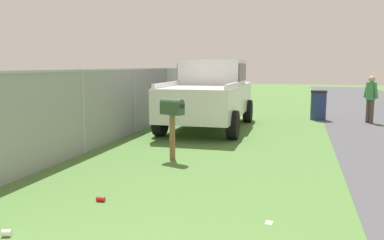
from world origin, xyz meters
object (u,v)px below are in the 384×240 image
trash_bin (318,105)px  pedestrian (371,96)px  pickup_truck (210,92)px  mailbox (172,111)px

trash_bin → pedestrian: 1.71m
pickup_truck → pedestrian: size_ratio=3.13×
mailbox → pickup_truck: 4.29m
pickup_truck → pedestrian: bearing=-65.1°
mailbox → trash_bin: 7.67m
mailbox → pickup_truck: (4.28, 0.21, 0.11)m
pickup_truck → trash_bin: bearing=-51.4°
mailbox → trash_bin: bearing=-3.9°
mailbox → pedestrian: (6.67, -4.73, -0.09)m
trash_bin → pickup_truck: bearing=129.5°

